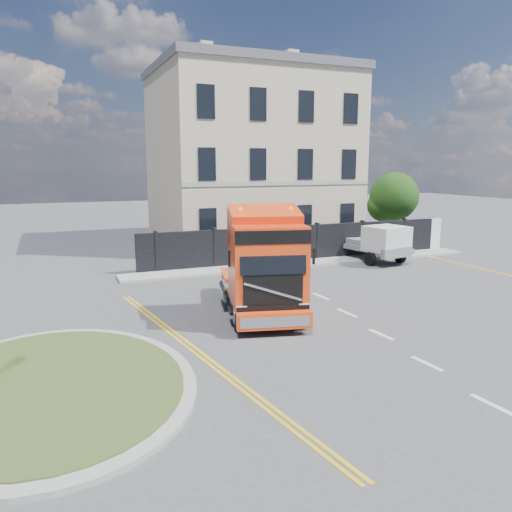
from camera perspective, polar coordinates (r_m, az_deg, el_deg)
name	(u,v)px	position (r m, az deg, el deg)	size (l,w,h in m)	color
ground	(268,320)	(17.38, 1.36, -7.28)	(120.00, 120.00, 0.00)	#424244
traffic_island	(50,387)	(13.19, -22.44, -13.64)	(6.80, 6.80, 0.17)	gray
hoarding_fence	(310,243)	(27.88, 6.16, 1.52)	(18.80, 0.25, 2.00)	black
georgian_building	(250,157)	(34.10, -0.70, 11.24)	(12.30, 10.30, 12.80)	#B5AE90
tree	(392,199)	(34.53, 15.23, 6.34)	(3.20, 3.20, 4.80)	#382619
pavement_far	(308,263)	(27.01, 6.01, -0.79)	(20.00, 1.60, 0.12)	gray
truck	(264,269)	(17.30, 0.88, -1.53)	(3.84, 6.72, 3.80)	black
flatbed_pickup	(379,242)	(27.98, 13.92, 1.52)	(2.65, 5.18, 2.05)	slate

